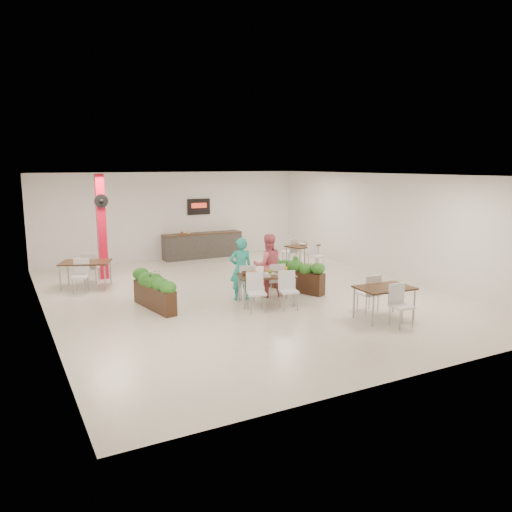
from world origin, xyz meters
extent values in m
plane|color=beige|center=(0.00, 0.00, 0.00)|extent=(12.00, 12.00, 0.00)
cube|color=white|center=(0.00, 6.00, 1.60)|extent=(10.00, 0.10, 3.20)
cube|color=white|center=(0.00, -6.00, 1.60)|extent=(10.00, 0.10, 3.20)
cube|color=white|center=(-5.00, 0.00, 1.60)|extent=(0.10, 12.00, 3.20)
cube|color=white|center=(5.00, 0.00, 1.60)|extent=(0.10, 12.00, 3.20)
cube|color=white|center=(0.00, 0.00, 3.20)|extent=(10.00, 12.00, 0.04)
cube|color=red|center=(-3.00, 3.80, 1.60)|extent=(0.25, 0.25, 3.20)
cylinder|color=black|center=(-3.00, 3.62, 2.40)|extent=(0.40, 0.06, 0.40)
sphere|color=black|center=(-3.00, 3.58, 2.40)|extent=(0.12, 0.12, 0.12)
cube|color=#2D2A28|center=(1.00, 5.65, 0.45)|extent=(3.00, 0.60, 0.90)
cube|color=black|center=(1.00, 5.65, 0.92)|extent=(3.00, 0.62, 0.04)
cube|color=black|center=(1.00, 5.96, 1.90)|extent=(0.90, 0.04, 0.60)
cube|color=red|center=(1.00, 5.93, 1.95)|extent=(0.60, 0.02, 0.18)
imported|color=#A54F1B|center=(0.20, 5.65, 1.04)|extent=(0.09, 0.09, 0.19)
imported|color=gold|center=(0.45, 5.65, 1.02)|extent=(0.13, 0.13, 0.17)
cube|color=black|center=(0.06, -1.03, 0.73)|extent=(1.56, 1.12, 0.04)
cylinder|color=gray|center=(-0.64, -1.20, 0.35)|extent=(0.04, 0.04, 0.71)
cylinder|color=gray|center=(0.60, -1.52, 0.35)|extent=(0.04, 0.04, 0.71)
cylinder|color=gray|center=(-0.47, -0.54, 0.35)|extent=(0.04, 0.04, 0.71)
cylinder|color=gray|center=(0.77, -0.86, 0.35)|extent=(0.04, 0.04, 0.71)
cube|color=white|center=(-0.18, -0.35, 0.45)|extent=(0.51, 0.51, 0.05)
cube|color=white|center=(-0.22, -0.53, 0.70)|extent=(0.42, 0.14, 0.45)
cylinder|color=gray|center=(0.03, -0.23, 0.21)|extent=(0.02, 0.02, 0.43)
cylinder|color=gray|center=(-0.30, -0.14, 0.21)|extent=(0.02, 0.02, 0.43)
cylinder|color=gray|center=(-0.05, -0.56, 0.21)|extent=(0.02, 0.02, 0.43)
cylinder|color=gray|center=(-0.38, -0.47, 0.21)|extent=(0.02, 0.02, 0.43)
cube|color=white|center=(0.60, -0.55, 0.45)|extent=(0.51, 0.51, 0.05)
cube|color=white|center=(0.55, -0.73, 0.70)|extent=(0.42, 0.14, 0.45)
cylinder|color=gray|center=(0.81, -0.43, 0.21)|extent=(0.02, 0.02, 0.43)
cylinder|color=gray|center=(0.48, -0.34, 0.21)|extent=(0.02, 0.02, 0.43)
cylinder|color=gray|center=(0.72, -0.76, 0.21)|extent=(0.02, 0.02, 0.43)
cylinder|color=gray|center=(0.39, -0.67, 0.21)|extent=(0.02, 0.02, 0.43)
cube|color=white|center=(-0.48, -1.51, 0.45)|extent=(0.51, 0.51, 0.05)
cube|color=white|center=(-0.43, -1.33, 0.70)|extent=(0.42, 0.14, 0.45)
cylinder|color=gray|center=(-0.68, -1.63, 0.21)|extent=(0.02, 0.02, 0.43)
cylinder|color=gray|center=(-0.35, -1.72, 0.21)|extent=(0.02, 0.02, 0.43)
cylinder|color=gray|center=(-0.60, -1.30, 0.21)|extent=(0.02, 0.02, 0.43)
cylinder|color=gray|center=(-0.27, -1.39, 0.21)|extent=(0.02, 0.02, 0.43)
cube|color=white|center=(0.30, -1.71, 0.45)|extent=(0.51, 0.51, 0.05)
cube|color=white|center=(0.35, -1.53, 0.70)|extent=(0.42, 0.14, 0.45)
cylinder|color=gray|center=(0.09, -1.83, 0.21)|extent=(0.02, 0.02, 0.43)
cylinder|color=gray|center=(0.42, -1.92, 0.21)|extent=(0.02, 0.02, 0.43)
cylinder|color=gray|center=(0.18, -1.50, 0.21)|extent=(0.02, 0.02, 0.43)
cylinder|color=gray|center=(0.51, -1.59, 0.21)|extent=(0.02, 0.02, 0.43)
cube|color=white|center=(-0.30, -1.04, 0.76)|extent=(0.37, 0.37, 0.01)
ellipsoid|color=#A8582A|center=(-0.30, -1.04, 0.83)|extent=(0.22, 0.22, 0.13)
cube|color=white|center=(0.19, -0.94, 0.76)|extent=(0.32, 0.32, 0.01)
ellipsoid|color=#BE7E21|center=(0.19, -0.94, 0.82)|extent=(0.18, 0.18, 0.11)
cube|color=white|center=(0.42, -1.25, 0.76)|extent=(0.32, 0.32, 0.01)
ellipsoid|color=#431B0D|center=(0.42, -1.25, 0.81)|extent=(0.16, 0.16, 0.10)
cube|color=white|center=(-0.03, -1.19, 0.76)|extent=(0.22, 0.22, 0.01)
ellipsoid|color=white|center=(-0.03, -1.19, 0.80)|extent=(0.12, 0.12, 0.07)
cylinder|color=yellow|center=(0.63, -1.02, 0.82)|extent=(0.07, 0.07, 0.15)
imported|color=brown|center=(-0.45, -0.80, 0.80)|extent=(0.12, 0.12, 0.10)
imported|color=teal|center=(-0.34, -0.38, 0.82)|extent=(0.68, 0.53, 1.64)
imported|color=#F66D80|center=(0.46, -0.38, 0.84)|extent=(0.95, 0.82, 1.68)
cube|color=black|center=(-2.56, -0.14, 0.29)|extent=(0.58, 1.79, 0.59)
ellipsoid|color=#25611B|center=(-2.44, -0.86, 0.71)|extent=(0.40, 0.40, 0.32)
ellipsoid|color=#25611B|center=(-2.50, -0.50, 0.71)|extent=(0.40, 0.40, 0.32)
ellipsoid|color=#25611B|center=(-2.56, -0.14, 0.71)|extent=(0.40, 0.40, 0.32)
ellipsoid|color=#25611B|center=(-2.63, 0.22, 0.71)|extent=(0.40, 0.40, 0.32)
ellipsoid|color=#25611B|center=(-2.69, 0.58, 0.71)|extent=(0.40, 0.40, 0.32)
imported|color=#25611B|center=(-2.56, -0.14, 0.78)|extent=(0.34, 0.30, 0.38)
cube|color=black|center=(1.40, -0.25, 0.30)|extent=(0.95, 1.77, 0.60)
ellipsoid|color=#25611B|center=(1.68, -0.94, 0.72)|extent=(0.40, 0.40, 0.32)
ellipsoid|color=#25611B|center=(1.54, -0.60, 0.72)|extent=(0.40, 0.40, 0.32)
ellipsoid|color=#25611B|center=(1.40, -0.25, 0.72)|extent=(0.40, 0.40, 0.32)
ellipsoid|color=#25611B|center=(1.26, 0.10, 0.72)|extent=(0.40, 0.40, 0.32)
ellipsoid|color=#25611B|center=(1.12, 0.44, 0.72)|extent=(0.40, 0.40, 0.32)
imported|color=#25611B|center=(1.40, -0.25, 0.79)|extent=(0.22, 0.22, 0.39)
cube|color=black|center=(-3.67, 2.89, 0.73)|extent=(1.58, 1.35, 0.04)
cylinder|color=gray|center=(-4.38, 2.77, 0.35)|extent=(0.04, 0.04, 0.71)
cylinder|color=gray|center=(-3.26, 2.29, 0.35)|extent=(0.04, 0.04, 0.71)
cylinder|color=gray|center=(-4.08, 3.48, 0.35)|extent=(0.04, 0.04, 0.71)
cylinder|color=gray|center=(-2.96, 3.01, 0.35)|extent=(0.04, 0.04, 0.71)
cube|color=white|center=(-3.44, 3.44, 0.45)|extent=(0.55, 0.55, 0.05)
cube|color=white|center=(-3.51, 3.27, 0.70)|extent=(0.40, 0.20, 0.45)
cylinder|color=gray|center=(-3.21, 3.53, 0.21)|extent=(0.02, 0.02, 0.43)
cylinder|color=gray|center=(-3.53, 3.66, 0.21)|extent=(0.02, 0.02, 0.43)
cylinder|color=gray|center=(-3.35, 3.22, 0.21)|extent=(0.02, 0.02, 0.43)
cylinder|color=gray|center=(-3.66, 3.35, 0.21)|extent=(0.02, 0.02, 0.43)
cube|color=white|center=(-3.90, 2.34, 0.45)|extent=(0.55, 0.55, 0.05)
cube|color=white|center=(-3.83, 2.51, 0.70)|extent=(0.40, 0.20, 0.45)
cylinder|color=gray|center=(-4.13, 2.25, 0.21)|extent=(0.02, 0.02, 0.43)
cylinder|color=gray|center=(-3.81, 2.11, 0.21)|extent=(0.02, 0.02, 0.43)
cylinder|color=gray|center=(-3.99, 2.56, 0.21)|extent=(0.02, 0.02, 0.43)
cylinder|color=gray|center=(-3.68, 2.43, 0.21)|extent=(0.02, 0.02, 0.43)
imported|color=white|center=(-3.67, 2.89, 0.78)|extent=(0.22, 0.22, 0.05)
cube|color=black|center=(3.40, 2.47, 0.73)|extent=(1.25, 1.00, 0.04)
cylinder|color=gray|center=(3.02, 2.04, 0.35)|extent=(0.04, 0.04, 0.71)
cylinder|color=gray|center=(3.95, 2.32, 0.35)|extent=(0.04, 0.04, 0.71)
cylinder|color=gray|center=(2.85, 2.62, 0.35)|extent=(0.04, 0.04, 0.71)
cylinder|color=gray|center=(3.78, 2.90, 0.35)|extent=(0.04, 0.04, 0.71)
cube|color=white|center=(3.23, 3.04, 0.45)|extent=(0.52, 0.52, 0.05)
cube|color=white|center=(3.28, 2.86, 0.70)|extent=(0.41, 0.16, 0.45)
cylinder|color=gray|center=(3.34, 3.25, 0.21)|extent=(0.02, 0.02, 0.43)
cylinder|color=gray|center=(3.02, 3.16, 0.21)|extent=(0.02, 0.02, 0.43)
cylinder|color=gray|center=(3.44, 2.93, 0.21)|extent=(0.02, 0.02, 0.43)
cylinder|color=gray|center=(3.12, 2.83, 0.21)|extent=(0.02, 0.02, 0.43)
cube|color=white|center=(3.57, 1.89, 0.45)|extent=(0.52, 0.52, 0.05)
cube|color=white|center=(3.52, 2.07, 0.70)|extent=(0.41, 0.16, 0.45)
cylinder|color=gray|center=(3.46, 1.68, 0.21)|extent=(0.02, 0.02, 0.43)
cylinder|color=gray|center=(3.78, 1.78, 0.21)|extent=(0.02, 0.02, 0.43)
cylinder|color=gray|center=(3.36, 2.01, 0.21)|extent=(0.02, 0.02, 0.43)
cylinder|color=gray|center=(3.69, 2.10, 0.21)|extent=(0.02, 0.02, 0.43)
imported|color=white|center=(3.40, 2.47, 0.78)|extent=(0.22, 0.22, 0.05)
cube|color=black|center=(1.82, -3.36, 0.73)|extent=(1.30, 0.92, 0.04)
cylinder|color=gray|center=(1.24, -3.68, 0.35)|extent=(0.04, 0.04, 0.71)
cylinder|color=gray|center=(2.36, -3.76, 0.35)|extent=(0.04, 0.04, 0.71)
cylinder|color=gray|center=(1.29, -2.97, 0.35)|extent=(0.04, 0.04, 0.71)
cylinder|color=gray|center=(2.41, -3.05, 0.35)|extent=(0.04, 0.04, 0.71)
cube|color=white|center=(1.86, -2.76, 0.45)|extent=(0.45, 0.45, 0.05)
cube|color=white|center=(1.85, -2.95, 0.70)|extent=(0.42, 0.07, 0.45)
cylinder|color=gray|center=(2.05, -2.61, 0.21)|extent=(0.02, 0.02, 0.43)
cylinder|color=gray|center=(1.71, -2.58, 0.21)|extent=(0.02, 0.02, 0.43)
cylinder|color=gray|center=(2.02, -2.94, 0.21)|extent=(0.02, 0.02, 0.43)
cylinder|color=gray|center=(1.68, -2.92, 0.21)|extent=(0.02, 0.02, 0.43)
cube|color=white|center=(1.78, -3.96, 0.45)|extent=(0.45, 0.45, 0.05)
cube|color=white|center=(1.79, -3.77, 0.70)|extent=(0.42, 0.07, 0.45)
cylinder|color=gray|center=(1.60, -4.12, 0.21)|extent=(0.02, 0.02, 0.43)
cylinder|color=gray|center=(1.94, -4.14, 0.21)|extent=(0.02, 0.02, 0.43)
cylinder|color=gray|center=(1.62, -3.78, 0.21)|extent=(0.02, 0.02, 0.43)
cylinder|color=gray|center=(1.96, -3.80, 0.21)|extent=(0.02, 0.02, 0.43)
camera|label=1|loc=(-5.84, -11.69, 3.48)|focal=35.00mm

